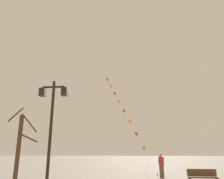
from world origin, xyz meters
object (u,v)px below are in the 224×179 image
(kite_train, at_px, (124,110))
(bare_tree, at_px, (19,146))
(twin_lantern_lamp_post, at_px, (52,114))
(kite_flyer, at_px, (161,165))
(park_bench, at_px, (203,178))

(kite_train, distance_m, bare_tree, 13.30)
(twin_lantern_lamp_post, distance_m, kite_flyer, 9.96)
(kite_train, height_order, kite_flyer, kite_train)
(twin_lantern_lamp_post, bearing_deg, kite_train, 78.63)
(bare_tree, relative_size, park_bench, 2.80)
(twin_lantern_lamp_post, distance_m, park_bench, 8.97)
(kite_train, distance_m, kite_flyer, 9.19)
(bare_tree, bearing_deg, kite_train, 61.40)
(kite_train, relative_size, bare_tree, 2.63)
(kite_flyer, distance_m, bare_tree, 10.06)
(twin_lantern_lamp_post, relative_size, bare_tree, 1.14)
(kite_flyer, xyz_separation_m, park_bench, (1.73, -3.99, -0.45))
(kite_flyer, height_order, bare_tree, bare_tree)
(twin_lantern_lamp_post, relative_size, park_bench, 3.18)
(kite_flyer, relative_size, bare_tree, 0.38)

